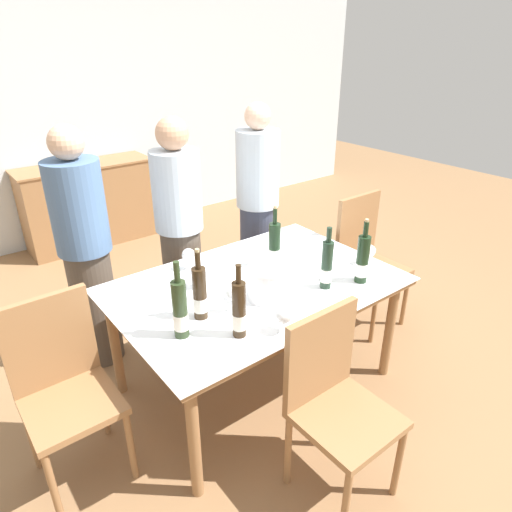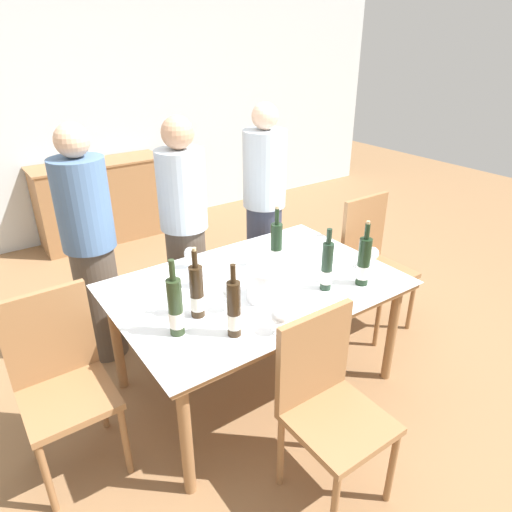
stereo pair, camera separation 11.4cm
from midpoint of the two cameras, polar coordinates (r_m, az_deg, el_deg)
The scene contains 23 objects.
ground_plane at distance 3.09m, azimuth -1.09°, elevation -15.34°, with size 12.00×12.00×0.00m, color olive.
back_wall at distance 5.22m, azimuth -23.39°, elevation 16.94°, with size 8.00×0.10×2.80m.
sideboard_cabinet at distance 5.15m, azimuth -20.71°, elevation 6.07°, with size 1.34×0.46×0.86m.
dining_table at distance 2.70m, azimuth -1.21°, elevation -4.68°, with size 1.63×1.11×0.73m.
ice_bucket at distance 2.48m, azimuth -0.07°, elevation -3.33°, with size 0.21×0.21×0.18m.
wine_bottle_0 at distance 2.32m, azimuth -8.44°, elevation -4.76°, with size 0.07×0.07×0.39m.
wine_bottle_1 at distance 2.17m, azimuth -3.64°, elevation -6.88°, with size 0.07×0.07×0.38m.
wine_bottle_2 at distance 2.59m, azimuth 7.59°, elevation -1.23°, with size 0.06×0.06×0.37m.
wine_bottle_3 at distance 2.69m, azimuth 11.98°, elevation -0.54°, with size 0.07×0.07×0.39m.
wine_bottle_4 at distance 2.20m, azimuth -10.95°, elevation -6.71°, with size 0.07×0.07×0.40m.
wine_bottle_5 at distance 2.80m, azimuth 1.17°, elevation 1.20°, with size 0.07×0.07×0.40m.
wine_glass_0 at distance 2.60m, azimuth -8.12°, elevation -2.04°, with size 0.08×0.08×0.15m.
wine_glass_1 at distance 2.68m, azimuth 1.28°, elevation -0.86°, with size 0.07×0.07×0.14m.
wine_glass_2 at distance 2.37m, azimuth -4.33°, elevation -4.86°, with size 0.08×0.08×0.15m.
wine_glass_3 at distance 2.21m, azimuth 2.01°, elevation -7.52°, with size 0.09×0.09×0.14m.
wine_glass_4 at distance 2.82m, azimuth -9.58°, elevation 0.05°, with size 0.08×0.08×0.14m.
wine_glass_5 at distance 2.92m, azimuth 12.90°, elevation 0.54°, with size 0.08×0.08×0.13m.
chair_right_end at distance 3.50m, azimuth 12.59°, elevation 0.33°, with size 0.42×0.42×0.99m.
chair_near_front at distance 2.22m, azimuth 8.24°, elevation -16.80°, with size 0.42×0.42×0.94m.
chair_left_end at distance 2.47m, azimuth -24.30°, elevation -13.96°, with size 0.42×0.42×0.96m.
person_host at distance 3.08m, azimuth -21.48°, elevation 0.30°, with size 0.33×0.33×1.59m.
person_guest_left at distance 3.23m, azimuth -10.49°, elevation 2.87°, with size 0.33×0.33×1.58m.
person_guest_right at distance 3.59m, azimuth -0.71°, elevation 5.89°, with size 0.33×0.33×1.61m.
Camera 1 is at (-1.43, -1.83, 2.04)m, focal length 32.00 mm.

